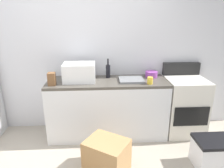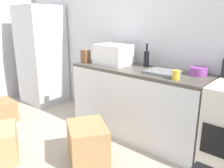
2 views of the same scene
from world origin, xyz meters
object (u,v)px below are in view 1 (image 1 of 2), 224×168
Objects in this scene: microwave at (79,72)px; coffee_mug at (150,81)px; mixing_bowl at (151,74)px; storage_bin at (212,153)px; knife_block at (52,79)px; stove_oven at (184,105)px; wine_bottle at (108,71)px; cardboard_box_small at (107,156)px.

microwave is 1.03m from coffee_mug.
storage_bin is (0.58, -0.99, -0.75)m from mixing_bowl.
knife_block is 0.95× the size of mixing_bowl.
coffee_mug is at bearing 136.57° from storage_bin.
stove_oven is 2.08m from knife_block.
mixing_bowl is at bearing 73.24° from coffee_mug.
microwave is 0.41m from knife_block.
wine_bottle reaches higher than coffee_mug.
stove_oven is at bearing 0.06° from microwave.
cardboard_box_small is (-0.75, -1.01, -0.73)m from mixing_bowl.
stove_oven is 2.39× the size of microwave.
microwave reaches higher than coffee_mug.
mixing_bowl is (-0.52, 0.15, 0.48)m from stove_oven.
coffee_mug reaches higher than cardboard_box_small.
storage_bin is at bearing -43.43° from coffee_mug.
knife_block is 1.52m from mixing_bowl.
microwave is at bearing 169.19° from coffee_mug.
stove_oven is 0.81m from coffee_mug.
cardboard_box_small is (-0.64, -0.67, -0.74)m from coffee_mug.
microwave reaches higher than storage_bin.
stove_oven is at bearing 34.33° from cardboard_box_small.
microwave is at bearing -179.94° from stove_oven.
stove_oven is 3.67× the size of wine_bottle.
stove_oven reaches higher than coffee_mug.
coffee_mug is 0.36m from mixing_bowl.
wine_bottle is at bearing 179.42° from mixing_bowl.
microwave is 1.25m from cardboard_box_small.
wine_bottle reaches higher than storage_bin.
mixing_bowl is at bearing 53.51° from cardboard_box_small.
knife_block is (-0.37, -0.17, -0.05)m from microwave.
coffee_mug is at bearing -162.55° from stove_oven.
coffee_mug is 0.22× the size of storage_bin.
storage_bin is at bearing -85.45° from stove_oven.
cardboard_box_small is at bearing -93.47° from wine_bottle.
knife_block is at bearing 161.87° from storage_bin.
mixing_bowl is at bearing 164.11° from stove_oven.
coffee_mug is 1.38m from knife_block.
storage_bin is (0.69, -0.65, -0.76)m from coffee_mug.
stove_oven is at bearing 94.55° from storage_bin.
stove_oven is 0.72m from mixing_bowl.
coffee_mug is at bearing -1.10° from knife_block.
storage_bin is (2.07, -0.68, -0.80)m from knife_block.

